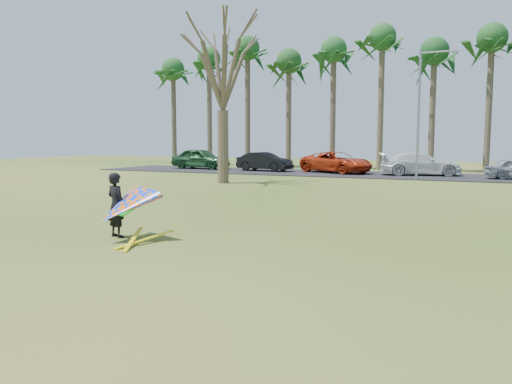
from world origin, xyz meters
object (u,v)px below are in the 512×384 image
at_px(car_0, 201,159).
at_px(kite_flyer, 123,207).
at_px(bare_tree_left, 222,62).
at_px(car_1, 265,162).
at_px(streetlight, 421,108).
at_px(car_3, 420,164).
at_px(car_2, 336,162).

height_order(car_0, kite_flyer, kite_flyer).
height_order(bare_tree_left, car_1, bare_tree_left).
bearing_deg(kite_flyer, bare_tree_left, 109.24).
distance_m(streetlight, car_1, 12.93).
bearing_deg(car_3, car_0, 74.75).
distance_m(bare_tree_left, kite_flyer, 17.55).
xyz_separation_m(car_1, car_2, (5.67, 0.31, 0.05)).
distance_m(car_0, car_1, 6.07).
bearing_deg(car_3, car_1, 76.50).
bearing_deg(bare_tree_left, car_2, 69.90).
bearing_deg(car_0, streetlight, -99.72).
bearing_deg(car_0, car_1, -92.37).
bearing_deg(car_2, bare_tree_left, -175.23).
height_order(streetlight, car_3, streetlight).
bearing_deg(car_3, streetlight, 170.99).
bearing_deg(streetlight, car_3, 95.37).
relative_size(bare_tree_left, car_3, 1.79).
bearing_deg(bare_tree_left, car_0, 126.33).
bearing_deg(car_2, kite_flyer, -151.70).
height_order(car_2, car_3, car_3).
distance_m(car_3, kite_flyer, 26.34).
xyz_separation_m(bare_tree_left, streetlight, (10.16, 7.00, -2.45)).
bearing_deg(kite_flyer, car_0, 116.86).
relative_size(bare_tree_left, car_2, 1.73).
distance_m(car_2, kite_flyer, 26.15).
bearing_deg(car_1, streetlight, -97.99).
height_order(bare_tree_left, car_3, bare_tree_left).
relative_size(streetlight, car_3, 1.48).
height_order(streetlight, car_0, streetlight).
xyz_separation_m(car_0, car_2, (11.72, -0.14, -0.07)).
relative_size(car_0, car_1, 1.13).
distance_m(streetlight, car_3, 4.99).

